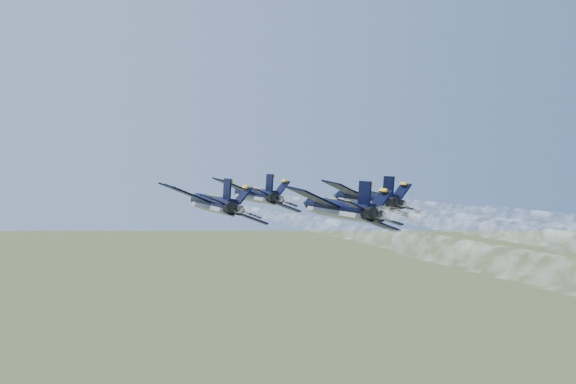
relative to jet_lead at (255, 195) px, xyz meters
name	(u,v)px	position (x,y,z in m)	size (l,w,h in m)	color
jet_lead	(255,195)	(0.00, 0.00, 0.00)	(13.52, 18.26, 5.87)	black
jet_left	(213,203)	(-11.27, -15.59, 0.00)	(13.52, 18.26, 5.87)	black
jet_right	(365,199)	(9.94, -15.01, 0.00)	(13.52, 18.26, 5.87)	black
jet_slot	(338,208)	(-0.95, -28.45, 0.00)	(13.52, 18.26, 5.87)	black
smoke_trail_lead	(501,231)	(-0.37, -54.57, 0.04)	(3.08, 71.62, 2.95)	white
smoke_trail_left	(526,270)	(-11.65, -70.16, 0.04)	(3.08, 71.62, 2.95)	white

